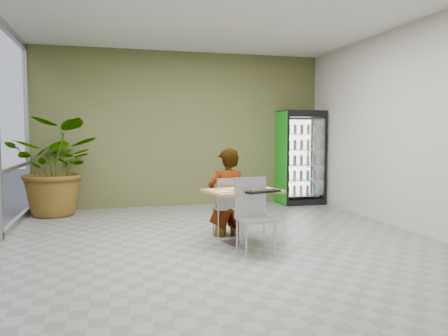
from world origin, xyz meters
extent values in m
plane|color=gray|center=(0.00, 0.00, 0.00)|extent=(7.00, 7.00, 0.00)
cube|color=#B57E4D|center=(0.24, 0.03, 0.73)|extent=(1.08, 0.86, 0.04)
cylinder|color=#A7A9AC|center=(0.24, 0.03, 0.36)|extent=(0.10, 0.10, 0.71)
cube|color=#A7A9AC|center=(0.24, 0.03, 0.02)|extent=(0.55, 0.48, 0.04)
cube|color=#A7A9AC|center=(0.19, 0.66, 0.41)|extent=(0.38, 0.38, 0.03)
cube|color=#A7A9AC|center=(0.19, 0.48, 0.64)|extent=(0.38, 0.03, 0.46)
cylinder|color=#A7A9AC|center=(0.35, 0.82, 0.21)|extent=(0.02, 0.02, 0.41)
cylinder|color=#A7A9AC|center=(0.03, 0.82, 0.21)|extent=(0.02, 0.02, 0.41)
cylinder|color=#A7A9AC|center=(0.35, 0.49, 0.21)|extent=(0.02, 0.02, 0.41)
cylinder|color=#A7A9AC|center=(0.03, 0.49, 0.21)|extent=(0.02, 0.02, 0.41)
cube|color=#A7A9AC|center=(0.24, -0.53, 0.45)|extent=(0.43, 0.43, 0.03)
cube|color=#A7A9AC|center=(0.24, -0.33, 0.70)|extent=(0.42, 0.04, 0.50)
cylinder|color=#A7A9AC|center=(0.07, -0.71, 0.23)|extent=(0.02, 0.02, 0.45)
cylinder|color=#A7A9AC|center=(0.43, -0.71, 0.23)|extent=(0.02, 0.02, 0.45)
cylinder|color=#A7A9AC|center=(0.06, -0.35, 0.23)|extent=(0.02, 0.02, 0.45)
cylinder|color=#A7A9AC|center=(0.42, -0.35, 0.23)|extent=(0.02, 0.02, 0.45)
imported|color=black|center=(0.19, 0.61, 0.50)|extent=(0.59, 0.38, 1.59)
cylinder|color=silver|center=(0.13, 0.08, 0.76)|extent=(0.21, 0.21, 0.01)
cylinder|color=silver|center=(0.48, 0.03, 0.83)|extent=(0.09, 0.09, 0.15)
cylinder|color=red|center=(0.48, 0.03, 0.82)|extent=(0.09, 0.09, 0.08)
cylinder|color=silver|center=(0.48, 0.03, 0.91)|extent=(0.09, 0.09, 0.01)
cube|color=silver|center=(-0.07, -0.20, 0.76)|extent=(0.14, 0.14, 0.02)
cube|color=black|center=(0.37, -0.22, 0.76)|extent=(0.58, 0.50, 0.03)
cube|color=black|center=(2.51, 3.14, 1.00)|extent=(0.92, 0.72, 2.00)
cube|color=#18A11A|center=(2.05, 3.14, 1.00)|extent=(0.03, 0.68, 1.96)
cube|color=white|center=(2.51, 2.80, 1.02)|extent=(0.72, 0.03, 1.60)
imported|color=#2A5E25|center=(-2.42, 2.98, 0.90)|extent=(1.91, 1.75, 1.79)
camera|label=1|loc=(-1.47, -5.54, 1.49)|focal=35.00mm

